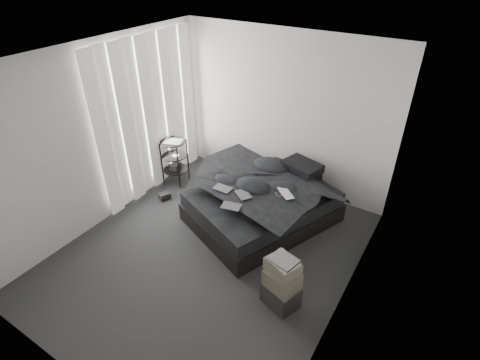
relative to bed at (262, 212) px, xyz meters
The scene contains 25 objects.
floor 1.06m from the bed, 103.91° to the right, with size 3.60×4.20×0.01m, color #2C2C2E.
ceiling 2.68m from the bed, 103.91° to the right, with size 3.60×4.20×0.01m, color white.
wall_back 1.61m from the bed, 103.16° to the left, with size 3.60×0.01×2.60m, color silver.
wall_front 3.34m from the bed, 94.63° to the right, with size 3.60×0.01×2.60m, color silver.
wall_left 2.57m from the bed, 153.58° to the right, with size 0.01×4.20×2.60m, color silver.
wall_right 2.19m from the bed, 33.39° to the right, with size 0.01×4.20×2.60m, color silver.
window_left 2.37m from the bed, behind, with size 0.02×2.00×2.30m, color white.
curtain_left 2.29m from the bed, behind, with size 0.06×2.12×2.48m, color white.
bed is the anchor object (origin of this frame).
mattress 0.24m from the bed, behind, with size 1.46×1.95×0.21m, color black.
duvet 0.47m from the bed, 111.82° to the right, with size 1.48×1.72×0.23m, color black.
pillow_lower 0.89m from the bed, 71.75° to the left, with size 0.60×0.41×0.14m, color black.
pillow_upper 0.94m from the bed, 66.71° to the left, with size 0.57×0.39×0.13m, color black.
laptop 0.70m from the bed, 14.33° to the right, with size 0.32×0.21×0.03m, color silver.
comic_a 0.83m from the bed, 136.27° to the right, with size 0.25×0.17×0.01m, color black.
comic_b 0.71m from the bed, 104.70° to the right, with size 0.25×0.17×0.01m, color black.
comic_c 0.93m from the bed, 97.40° to the right, with size 0.25×0.17×0.01m, color black.
side_stand 1.84m from the bed, behind, with size 0.43×0.43×0.78m, color black.
papers 1.92m from the bed, behind, with size 0.30×0.22×0.02m, color white.
floor_books 1.67m from the bed, 166.84° to the right, with size 0.12×0.17×0.12m, color black.
box_lower 1.58m from the bed, 52.69° to the right, with size 0.39×0.31×0.29m, color black.
box_mid 1.62m from the bed, 52.78° to the right, with size 0.37×0.29×0.22m, color #585145.
box_upper 1.64m from the bed, 52.85° to the right, with size 0.35×0.28×0.15m, color #585145.
art_book_white 1.67m from the bed, 52.69° to the right, with size 0.30×0.24×0.03m, color silver.
art_book_snake 1.70m from the bed, 52.78° to the right, with size 0.29×0.23×0.03m, color silver.
Camera 1 is at (2.38, -2.99, 3.61)m, focal length 28.00 mm.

